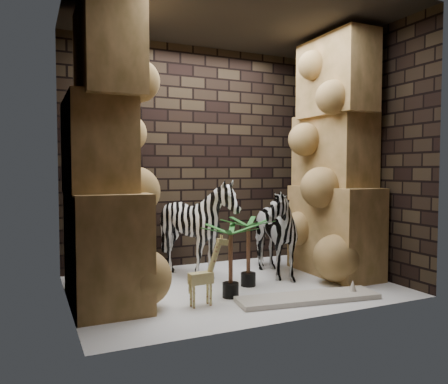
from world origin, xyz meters
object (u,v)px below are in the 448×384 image
zebra_left (197,233)px  surfboard (308,298)px  palm_front (248,252)px  zebra_right (268,224)px  giraffe_toy (201,271)px  palm_back (231,261)px

zebra_left → surfboard: (0.68, -1.34, -0.52)m
zebra_left → surfboard: bearing=-42.0°
palm_front → surfboard: bearing=-67.6°
zebra_left → zebra_right: bearing=3.0°
giraffe_toy → palm_back: bearing=16.3°
zebra_left → palm_front: size_ratio=1.53×
giraffe_toy → surfboard: 1.14m
palm_front → giraffe_toy: bearing=-148.9°
palm_back → zebra_right: bearing=38.3°
zebra_left → palm_back: zebra_left is taller
giraffe_toy → palm_back: (0.38, 0.14, 0.04)m
giraffe_toy → palm_back: palm_back is taller
zebra_left → giraffe_toy: 1.15m
zebra_right → giraffe_toy: zebra_right is taller
giraffe_toy → palm_front: 0.88m
zebra_left → surfboard: size_ratio=0.82×
zebra_right → palm_front: bearing=-137.1°
zebra_left → palm_back: bearing=-68.3°
giraffe_toy → surfboard: giraffe_toy is taller
zebra_right → zebra_left: bearing=168.2°
palm_back → palm_front: bearing=40.3°
surfboard → zebra_left: bearing=124.9°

